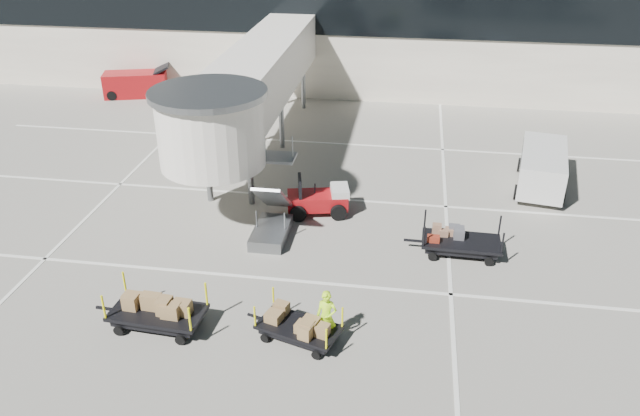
% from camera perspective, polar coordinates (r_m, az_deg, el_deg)
% --- Properties ---
extents(ground, '(140.00, 140.00, 0.00)m').
position_cam_1_polar(ground, '(22.21, -3.77, -9.51)').
color(ground, '#A19C8F').
rests_on(ground, ground).
extents(lane_markings, '(40.00, 30.00, 0.02)m').
position_cam_1_polar(lane_markings, '(30.12, -1.32, 1.31)').
color(lane_markings, silver).
rests_on(lane_markings, ground).
extents(terminal, '(64.00, 12.11, 15.20)m').
position_cam_1_polar(terminal, '(48.26, 3.38, 16.60)').
color(terminal, silver).
rests_on(terminal, ground).
extents(jet_bridge, '(5.70, 20.40, 6.03)m').
position_cam_1_polar(jet_bridge, '(31.89, -6.45, 10.94)').
color(jet_bridge, white).
rests_on(jet_bridge, ground).
extents(baggage_tug, '(2.94, 2.23, 1.79)m').
position_cam_1_polar(baggage_tug, '(28.13, -0.08, 0.76)').
color(baggage_tug, maroon).
rests_on(baggage_tug, ground).
extents(suitcase_cart, '(3.87, 1.63, 1.51)m').
position_cam_1_polar(suitcase_cart, '(25.71, 12.65, -3.13)').
color(suitcase_cart, black).
rests_on(suitcase_cart, ground).
extents(box_cart_near, '(3.36, 2.08, 1.29)m').
position_cam_1_polar(box_cart_near, '(20.73, -2.04, -10.80)').
color(box_cart_near, black).
rests_on(box_cart_near, ground).
extents(box_cart_far, '(3.92, 1.77, 1.52)m').
position_cam_1_polar(box_cart_far, '(21.99, -14.80, -9.06)').
color(box_cart_far, black).
rests_on(box_cart_far, ground).
extents(ground_worker, '(0.71, 0.50, 1.87)m').
position_cam_1_polar(ground_worker, '(20.46, 0.60, -9.88)').
color(ground_worker, '#B5F419').
rests_on(ground_worker, ground).
extents(minivan, '(2.93, 5.36, 1.92)m').
position_cam_1_polar(minivan, '(32.31, 19.68, 3.76)').
color(minivan, silver).
rests_on(minivan, ground).
extents(belt_loader, '(4.81, 2.86, 2.18)m').
position_cam_1_polar(belt_loader, '(46.07, -16.46, 10.80)').
color(belt_loader, maroon).
rests_on(belt_loader, ground).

